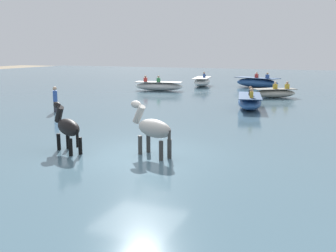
{
  "coord_description": "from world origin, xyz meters",
  "views": [
    {
      "loc": [
        5.27,
        -10.29,
        3.45
      ],
      "look_at": [
        0.07,
        2.1,
        0.85
      ],
      "focal_mm": 42.22,
      "sensor_mm": 36.0,
      "label": 1
    }
  ],
  "objects_px": {
    "horse_trailing_grey": "(153,130)",
    "person_wading_mid": "(55,102)",
    "boat_distant_east": "(250,102)",
    "boat_far_offshore": "(159,86)",
    "boat_distant_west": "(202,82)",
    "boat_far_inshore": "(275,93)",
    "boat_mid_channel": "(257,83)",
    "horse_lead_black": "(68,128)"
  },
  "relations": [
    {
      "from": "boat_distant_west",
      "to": "boat_far_offshore",
      "type": "xyz_separation_m",
      "value": [
        -1.9,
        -4.92,
        -0.03
      ]
    },
    {
      "from": "horse_trailing_grey",
      "to": "boat_far_offshore",
      "type": "relative_size",
      "value": 0.5
    },
    {
      "from": "boat_distant_west",
      "to": "boat_mid_channel",
      "type": "bearing_deg",
      "value": 7.35
    },
    {
      "from": "boat_mid_channel",
      "to": "person_wading_mid",
      "type": "relative_size",
      "value": 2.49
    },
    {
      "from": "boat_mid_channel",
      "to": "person_wading_mid",
      "type": "xyz_separation_m",
      "value": [
        -7.01,
        -17.19,
        0.11
      ]
    },
    {
      "from": "horse_trailing_grey",
      "to": "person_wading_mid",
      "type": "bearing_deg",
      "value": 144.62
    },
    {
      "from": "boat_distant_east",
      "to": "boat_far_offshore",
      "type": "height_order",
      "value": "boat_distant_east"
    },
    {
      "from": "boat_far_offshore",
      "to": "horse_trailing_grey",
      "type": "bearing_deg",
      "value": -66.43
    },
    {
      "from": "horse_trailing_grey",
      "to": "boat_far_inshore",
      "type": "relative_size",
      "value": 0.66
    },
    {
      "from": "boat_distant_east",
      "to": "horse_trailing_grey",
      "type": "bearing_deg",
      "value": -93.87
    },
    {
      "from": "horse_trailing_grey",
      "to": "boat_mid_channel",
      "type": "bearing_deg",
      "value": 92.75
    },
    {
      "from": "horse_lead_black",
      "to": "boat_far_offshore",
      "type": "xyz_separation_m",
      "value": [
        -4.99,
        18.0,
        -0.39
      ]
    },
    {
      "from": "boat_distant_west",
      "to": "boat_far_inshore",
      "type": "height_order",
      "value": "boat_distant_west"
    },
    {
      "from": "horse_trailing_grey",
      "to": "person_wading_mid",
      "type": "relative_size",
      "value": 1.18
    },
    {
      "from": "boat_distant_east",
      "to": "boat_far_offshore",
      "type": "xyz_separation_m",
      "value": [
        -8.33,
        6.69,
        -0.01
      ]
    },
    {
      "from": "horse_trailing_grey",
      "to": "boat_far_offshore",
      "type": "height_order",
      "value": "horse_trailing_grey"
    },
    {
      "from": "boat_far_offshore",
      "to": "boat_distant_west",
      "type": "bearing_deg",
      "value": 68.95
    },
    {
      "from": "boat_distant_west",
      "to": "person_wading_mid",
      "type": "distance_m",
      "value": 16.77
    },
    {
      "from": "person_wading_mid",
      "to": "boat_far_offshore",
      "type": "bearing_deg",
      "value": 87.48
    },
    {
      "from": "boat_mid_channel",
      "to": "person_wading_mid",
      "type": "bearing_deg",
      "value": -112.2
    },
    {
      "from": "boat_distant_east",
      "to": "boat_mid_channel",
      "type": "xyz_separation_m",
      "value": [
        -1.83,
        12.21,
        0.05
      ]
    },
    {
      "from": "boat_distant_east",
      "to": "boat_far_offshore",
      "type": "bearing_deg",
      "value": 141.24
    },
    {
      "from": "horse_lead_black",
      "to": "horse_trailing_grey",
      "type": "bearing_deg",
      "value": 12.22
    },
    {
      "from": "boat_far_inshore",
      "to": "person_wading_mid",
      "type": "xyz_separation_m",
      "value": [
        -9.4,
        -10.44,
        0.21
      ]
    },
    {
      "from": "horse_trailing_grey",
      "to": "boat_distant_west",
      "type": "bearing_deg",
      "value": 104.33
    },
    {
      "from": "horse_lead_black",
      "to": "boat_distant_east",
      "type": "height_order",
      "value": "horse_lead_black"
    },
    {
      "from": "boat_far_offshore",
      "to": "boat_far_inshore",
      "type": "xyz_separation_m",
      "value": [
        8.89,
        -1.22,
        -0.04
      ]
    },
    {
      "from": "boat_distant_east",
      "to": "boat_far_offshore",
      "type": "distance_m",
      "value": 10.68
    },
    {
      "from": "boat_distant_east",
      "to": "boat_distant_west",
      "type": "bearing_deg",
      "value": 118.99
    },
    {
      "from": "horse_lead_black",
      "to": "boat_mid_channel",
      "type": "relative_size",
      "value": 0.45
    },
    {
      "from": "boat_far_offshore",
      "to": "boat_far_inshore",
      "type": "bearing_deg",
      "value": -7.84
    },
    {
      "from": "boat_distant_east",
      "to": "boat_far_inshore",
      "type": "height_order",
      "value": "boat_distant_east"
    },
    {
      "from": "boat_distant_east",
      "to": "boat_far_inshore",
      "type": "distance_m",
      "value": 5.49
    },
    {
      "from": "horse_trailing_grey",
      "to": "person_wading_mid",
      "type": "height_order",
      "value": "horse_trailing_grey"
    },
    {
      "from": "boat_distant_west",
      "to": "boat_mid_channel",
      "type": "xyz_separation_m",
      "value": [
        4.61,
        0.59,
        0.04
      ]
    },
    {
      "from": "horse_lead_black",
      "to": "boat_distant_west",
      "type": "bearing_deg",
      "value": 97.68
    },
    {
      "from": "boat_distant_west",
      "to": "person_wading_mid",
      "type": "bearing_deg",
      "value": -98.26
    },
    {
      "from": "boat_distant_west",
      "to": "boat_far_inshore",
      "type": "relative_size",
      "value": 1.31
    },
    {
      "from": "boat_far_inshore",
      "to": "person_wading_mid",
      "type": "relative_size",
      "value": 1.8
    },
    {
      "from": "horse_lead_black",
      "to": "boat_far_offshore",
      "type": "bearing_deg",
      "value": 105.49
    },
    {
      "from": "person_wading_mid",
      "to": "boat_mid_channel",
      "type": "bearing_deg",
      "value": 67.8
    },
    {
      "from": "boat_mid_channel",
      "to": "boat_far_offshore",
      "type": "height_order",
      "value": "boat_mid_channel"
    }
  ]
}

